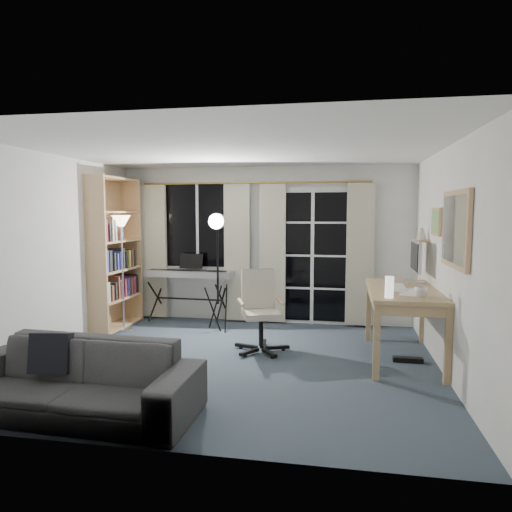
{
  "coord_description": "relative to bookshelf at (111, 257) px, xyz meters",
  "views": [
    {
      "loc": [
        1.11,
        -4.96,
        1.72
      ],
      "look_at": [
        0.17,
        0.35,
        1.19
      ],
      "focal_mm": 32.0,
      "sensor_mm": 36.0,
      "label": 1
    }
  ],
  "objects": [
    {
      "name": "wall_mirror",
      "position": [
        4.35,
        -1.53,
        0.5
      ],
      "size": [
        0.04,
        0.94,
        0.74
      ],
      "color": "tan",
      "rests_on": "floor"
    },
    {
      "name": "sofa",
      "position": [
        1.08,
        -2.73,
        -0.65
      ],
      "size": [
        2.1,
        0.68,
        0.81
      ],
      "rotation": [
        0.0,
        0.0,
        -0.04
      ],
      "color": "#2A2A2C",
      "rests_on": "floor"
    },
    {
      "name": "desk_clutter",
      "position": [
        3.94,
        -0.99,
        -0.4
      ],
      "size": [
        0.5,
        0.94,
        1.05
      ],
      "rotation": [
        0.0,
        0.0,
        -0.01
      ],
      "color": "white",
      "rests_on": "desk"
    },
    {
      "name": "keyboard_piano",
      "position": [
        1.01,
        0.51,
        -0.3
      ],
      "size": [
        1.38,
        0.7,
        0.99
      ],
      "rotation": [
        0.0,
        0.0,
        -0.04
      ],
      "color": "black",
      "rests_on": "floor"
    },
    {
      "name": "curtains",
      "position": [
        1.99,
        0.7,
        0.04
      ],
      "size": [
        3.6,
        0.07,
        2.13
      ],
      "color": "gold",
      "rests_on": "floor"
    },
    {
      "name": "french_door",
      "position": [
        2.88,
        0.79,
        -0.03
      ],
      "size": [
        1.32,
        0.09,
        2.11
      ],
      "color": "white",
      "rests_on": "floor"
    },
    {
      "name": "office_chair",
      "position": [
        2.31,
        -0.64,
        -0.47
      ],
      "size": [
        0.69,
        0.67,
        1.0
      ],
      "rotation": [
        0.0,
        0.0,
        0.35
      ],
      "color": "black",
      "rests_on": "floor"
    },
    {
      "name": "mug",
      "position": [
        4.11,
        -1.25,
        -0.15
      ],
      "size": [
        0.14,
        0.11,
        0.14
      ],
      "primitive_type": "imported",
      "rotation": [
        0.0,
        0.0,
        -0.01
      ],
      "color": "silver",
      "rests_on": "desk"
    },
    {
      "name": "studio_light",
      "position": [
        1.58,
        0.08,
        0.33
      ],
      "size": [
        0.33,
        0.34,
        1.73
      ],
      "rotation": [
        0.0,
        0.0,
        0.12
      ],
      "color": "black",
      "rests_on": "floor"
    },
    {
      "name": "wall_shelf",
      "position": [
        4.29,
        -0.13,
        0.35
      ],
      "size": [
        0.16,
        0.3,
        0.18
      ],
      "color": "tan",
      "rests_on": "floor"
    },
    {
      "name": "framed_print",
      "position": [
        4.36,
        -0.63,
        0.55
      ],
      "size": [
        0.03,
        0.42,
        0.32
      ],
      "color": "tan",
      "rests_on": "floor"
    },
    {
      "name": "window",
      "position": [
        1.08,
        0.79,
        0.45
      ],
      "size": [
        1.2,
        0.08,
        1.4
      ],
      "color": "white",
      "rests_on": "floor"
    },
    {
      "name": "monitor",
      "position": [
        4.21,
        -0.3,
        0.09
      ],
      "size": [
        0.2,
        0.6,
        0.52
      ],
      "rotation": [
        0.0,
        0.0,
        -0.01
      ],
      "color": "silver",
      "rests_on": "desk"
    },
    {
      "name": "torchiere_lamp",
      "position": [
        0.21,
        -0.08,
        0.29
      ],
      "size": [
        0.31,
        0.31,
        1.66
      ],
      "rotation": [
        0.0,
        0.0,
        0.19
      ],
      "color": "#B2B2B7",
      "rests_on": "floor"
    },
    {
      "name": "desk",
      "position": [
        4.01,
        -0.75,
        -0.32
      ],
      "size": [
        0.8,
        1.56,
        0.83
      ],
      "rotation": [
        0.0,
        0.0,
        -0.01
      ],
      "color": "#9D7451",
      "rests_on": "floor"
    },
    {
      "name": "floor",
      "position": [
        2.13,
        -1.18,
        -1.06
      ],
      "size": [
        4.5,
        4.0,
        0.02
      ],
      "primitive_type": "cube",
      "color": "#323D49",
      "rests_on": "ground"
    },
    {
      "name": "bookshelf",
      "position": [
        0.0,
        0.0,
        0.0
      ],
      "size": [
        0.41,
        1.05,
        2.22
      ],
      "rotation": [
        0.0,
        0.0,
        -0.05
      ],
      "color": "tan",
      "rests_on": "floor"
    }
  ]
}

